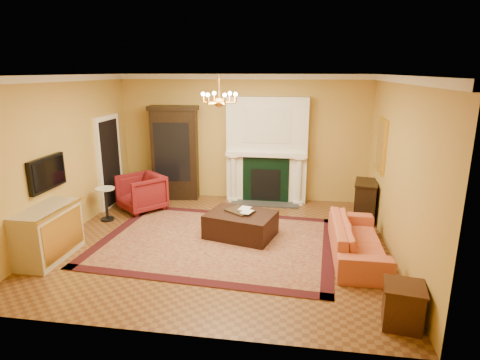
% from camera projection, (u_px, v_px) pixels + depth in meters
% --- Properties ---
extents(floor, '(6.00, 5.50, 0.02)m').
position_uv_depth(floor, '(221.00, 242.00, 7.46)').
color(floor, brown).
rests_on(floor, ground).
extents(ceiling, '(6.00, 5.50, 0.02)m').
position_uv_depth(ceiling, '(219.00, 75.00, 6.66)').
color(ceiling, white).
rests_on(ceiling, wall_back).
extents(wall_back, '(6.00, 0.02, 3.00)m').
position_uv_depth(wall_back, '(243.00, 138.00, 9.69)').
color(wall_back, '#B29B40').
rests_on(wall_back, floor).
extents(wall_front, '(6.00, 0.02, 3.00)m').
position_uv_depth(wall_front, '(170.00, 218.00, 4.43)').
color(wall_front, '#B29B40').
rests_on(wall_front, floor).
extents(wall_left, '(0.02, 5.50, 3.00)m').
position_uv_depth(wall_left, '(63.00, 158.00, 7.50)').
color(wall_left, '#B29B40').
rests_on(wall_left, floor).
extents(wall_right, '(0.02, 5.50, 3.00)m').
position_uv_depth(wall_right, '(399.00, 169.00, 6.61)').
color(wall_right, '#B29B40').
rests_on(wall_right, floor).
extents(fireplace, '(1.90, 0.70, 2.50)m').
position_uv_depth(fireplace, '(267.00, 153.00, 9.50)').
color(fireplace, white).
rests_on(fireplace, wall_back).
extents(crown_molding, '(6.00, 5.50, 0.12)m').
position_uv_depth(crown_molding, '(229.00, 78.00, 7.59)').
color(crown_molding, white).
rests_on(crown_molding, ceiling).
extents(doorway, '(0.08, 1.05, 2.10)m').
position_uv_depth(doorway, '(110.00, 162.00, 9.23)').
color(doorway, white).
rests_on(doorway, wall_left).
extents(tv_panel, '(0.09, 0.95, 0.58)m').
position_uv_depth(tv_panel, '(47.00, 173.00, 6.96)').
color(tv_panel, black).
rests_on(tv_panel, wall_left).
extents(gilt_mirror, '(0.06, 0.76, 1.05)m').
position_uv_depth(gilt_mirror, '(381.00, 145.00, 7.92)').
color(gilt_mirror, yellow).
rests_on(gilt_mirror, wall_right).
extents(chandelier, '(0.63, 0.55, 0.53)m').
position_uv_depth(chandelier, '(219.00, 99.00, 6.77)').
color(chandelier, gold).
rests_on(chandelier, ceiling).
extents(oriental_rug, '(4.47, 3.48, 0.02)m').
position_uv_depth(oriental_rug, '(217.00, 241.00, 7.45)').
color(oriental_rug, '#4E1015').
rests_on(oriental_rug, floor).
extents(china_cabinet, '(1.14, 0.63, 2.17)m').
position_uv_depth(china_cabinet, '(175.00, 155.00, 9.78)').
color(china_cabinet, black).
rests_on(china_cabinet, floor).
extents(wingback_armchair, '(1.20, 1.20, 0.90)m').
position_uv_depth(wingback_armchair, '(141.00, 191.00, 9.03)').
color(wingback_armchair, maroon).
rests_on(wingback_armchair, floor).
extents(pedestal_table, '(0.40, 0.40, 0.71)m').
position_uv_depth(pedestal_table, '(106.00, 202.00, 8.42)').
color(pedestal_table, black).
rests_on(pedestal_table, floor).
extents(commode, '(0.58, 1.21, 0.90)m').
position_uv_depth(commode, '(48.00, 233.00, 6.69)').
color(commode, '#C5B290').
rests_on(commode, floor).
extents(coral_sofa, '(0.63, 2.11, 0.83)m').
position_uv_depth(coral_sofa, '(358.00, 234.00, 6.76)').
color(coral_sofa, '#BD623C').
rests_on(coral_sofa, floor).
extents(end_table, '(0.51, 0.51, 0.52)m').
position_uv_depth(end_table, '(403.00, 306.00, 4.94)').
color(end_table, '#3A1C0F').
rests_on(end_table, floor).
extents(console_table, '(0.54, 0.79, 0.81)m').
position_uv_depth(console_table, '(365.00, 202.00, 8.43)').
color(console_table, black).
rests_on(console_table, floor).
extents(leather_ottoman, '(1.41, 1.18, 0.46)m').
position_uv_depth(leather_ottoman, '(241.00, 225.00, 7.62)').
color(leather_ottoman, black).
rests_on(leather_ottoman, oriental_rug).
extents(ottoman_tray, '(0.62, 0.60, 0.03)m').
position_uv_depth(ottoman_tray, '(240.00, 211.00, 7.64)').
color(ottoman_tray, black).
rests_on(ottoman_tray, leather_ottoman).
extents(book_a, '(0.20, 0.07, 0.27)m').
position_uv_depth(book_a, '(240.00, 202.00, 7.67)').
color(book_a, gray).
rests_on(book_a, ottoman_tray).
extents(book_b, '(0.19, 0.08, 0.26)m').
position_uv_depth(book_b, '(242.00, 205.00, 7.51)').
color(book_b, gray).
rests_on(book_b, ottoman_tray).
extents(topiary_left, '(0.17, 0.17, 0.44)m').
position_uv_depth(topiary_left, '(245.00, 141.00, 9.46)').
color(topiary_left, tan).
rests_on(topiary_left, fireplace).
extents(topiary_right, '(0.14, 0.14, 0.38)m').
position_uv_depth(topiary_right, '(300.00, 144.00, 9.28)').
color(topiary_right, tan).
rests_on(topiary_right, fireplace).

